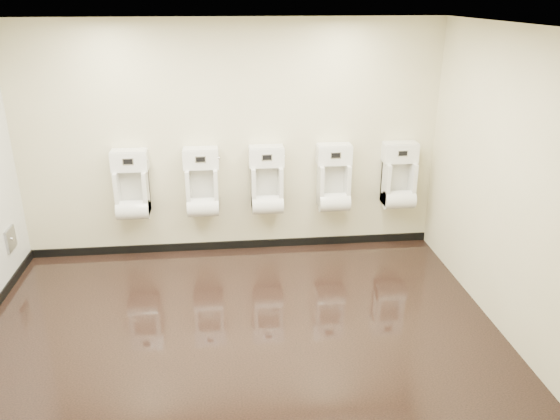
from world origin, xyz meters
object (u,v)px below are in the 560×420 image
at_px(access_panel, 10,239).
at_px(urinal_4, 399,180).
at_px(urinal_2, 267,185).
at_px(urinal_3, 334,183).
at_px(urinal_0, 132,190).
at_px(urinal_1, 202,187).

distance_m(access_panel, urinal_4, 4.57).
relative_size(urinal_2, urinal_4, 1.00).
bearing_deg(urinal_4, access_panel, -174.85).
distance_m(access_panel, urinal_3, 3.76).
height_order(urinal_0, urinal_3, same).
height_order(urinal_1, urinal_4, same).
xyz_separation_m(urinal_0, urinal_3, (2.41, 0.00, 0.00)).
xyz_separation_m(access_panel, urinal_0, (1.30, 0.41, 0.39)).
relative_size(urinal_0, urinal_4, 1.00).
height_order(urinal_1, urinal_2, same).
xyz_separation_m(urinal_1, urinal_4, (2.41, 0.00, 0.00)).
relative_size(urinal_0, urinal_2, 1.00).
bearing_deg(urinal_0, urinal_3, 0.00).
distance_m(urinal_0, urinal_2, 1.59).
height_order(urinal_3, urinal_4, same).
bearing_deg(urinal_4, urinal_2, 180.00).
relative_size(access_panel, urinal_1, 0.31).
relative_size(urinal_0, urinal_3, 1.00).
relative_size(urinal_3, urinal_4, 1.00).
bearing_deg(urinal_1, urinal_0, 180.00).
bearing_deg(urinal_4, urinal_1, 180.00).
bearing_deg(urinal_1, urinal_2, 0.00).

